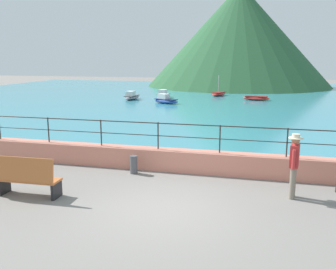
# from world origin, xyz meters

# --- Properties ---
(ground_plane) EXTENTS (120.00, 120.00, 0.00)m
(ground_plane) POSITION_xyz_m (0.00, 0.00, 0.00)
(ground_plane) COLOR slate
(promenade_wall) EXTENTS (20.00, 0.56, 0.70)m
(promenade_wall) POSITION_xyz_m (0.00, 3.20, 0.35)
(promenade_wall) COLOR tan
(promenade_wall) RESTS_ON ground
(railing) EXTENTS (18.44, 0.04, 0.90)m
(railing) POSITION_xyz_m (0.00, 3.20, 1.33)
(railing) COLOR #282623
(railing) RESTS_ON promenade_wall
(lake_water) EXTENTS (64.00, 44.32, 0.06)m
(lake_water) POSITION_xyz_m (0.00, 25.84, 0.03)
(lake_water) COLOR teal
(lake_water) RESTS_ON ground
(hill_main) EXTENTS (23.69, 23.69, 12.84)m
(hill_main) POSITION_xyz_m (-1.10, 41.84, 6.42)
(hill_main) COLOR #285633
(hill_main) RESTS_ON ground
(bench_main) EXTENTS (1.72, 0.61, 1.13)m
(bench_main) POSITION_xyz_m (-3.72, -0.12, 0.56)
(bench_main) COLOR #B76633
(bench_main) RESTS_ON ground
(person_walking) EXTENTS (0.38, 0.56, 1.75)m
(person_walking) POSITION_xyz_m (3.16, 1.57, 0.98)
(person_walking) COLOR slate
(person_walking) RESTS_ON ground
(bollard) EXTENTS (0.24, 0.24, 0.59)m
(bollard) POSITION_xyz_m (-1.66, 2.54, 0.29)
(bollard) COLOR #4C4C51
(bollard) RESTS_ON ground
(boat_1) EXTENTS (1.55, 2.46, 1.98)m
(boat_1) POSITION_xyz_m (-1.87, 27.76, 0.26)
(boat_1) COLOR red
(boat_1) RESTS_ON lake_water
(boat_2) EXTENTS (1.06, 2.36, 0.76)m
(boat_2) POSITION_xyz_m (-8.95, 22.50, 0.33)
(boat_2) COLOR gray
(boat_2) RESTS_ON lake_water
(boat_4) EXTENTS (2.42, 1.28, 0.36)m
(boat_4) POSITION_xyz_m (1.74, 24.67, 0.26)
(boat_4) COLOR red
(boat_4) RESTS_ON lake_water
(boat_5) EXTENTS (2.47, 1.76, 0.76)m
(boat_5) POSITION_xyz_m (-5.33, 20.58, 0.33)
(boat_5) COLOR #2D4C9E
(boat_5) RESTS_ON lake_water
(boat_7) EXTENTS (1.01, 2.34, 0.76)m
(boat_7) POSITION_xyz_m (-6.64, 24.77, 0.33)
(boat_7) COLOR white
(boat_7) RESTS_ON lake_water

